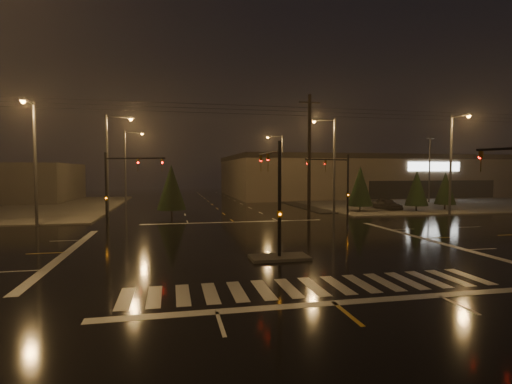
# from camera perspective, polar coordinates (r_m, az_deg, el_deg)

# --- Properties ---
(ground) EXTENTS (140.00, 140.00, 0.00)m
(ground) POSITION_cam_1_polar(r_m,az_deg,el_deg) (24.49, 0.84, -7.54)
(ground) COLOR black
(ground) RESTS_ON ground
(sidewalk_ne) EXTENTS (36.00, 36.00, 0.12)m
(sidewalk_ne) POSITION_cam_1_polar(r_m,az_deg,el_deg) (64.26, 21.39, -1.15)
(sidewalk_ne) COLOR #4C4A44
(sidewalk_ne) RESTS_ON ground
(median_island) EXTENTS (3.00, 1.60, 0.15)m
(median_island) POSITION_cam_1_polar(r_m,az_deg,el_deg) (20.67, 3.35, -9.31)
(median_island) COLOR #4C4A44
(median_island) RESTS_ON ground
(crosswalk) EXTENTS (15.00, 2.60, 0.01)m
(crosswalk) POSITION_cam_1_polar(r_m,az_deg,el_deg) (16.07, 8.23, -13.20)
(crosswalk) COLOR beige
(crosswalk) RESTS_ON ground
(stop_bar_near) EXTENTS (16.00, 0.50, 0.01)m
(stop_bar_near) POSITION_cam_1_polar(r_m,az_deg,el_deg) (14.29, 11.11, -15.30)
(stop_bar_near) COLOR beige
(stop_bar_near) RESTS_ON ground
(stop_bar_far) EXTENTS (16.00, 0.50, 0.01)m
(stop_bar_far) POSITION_cam_1_polar(r_m,az_deg,el_deg) (35.17, -3.17, -4.31)
(stop_bar_far) COLOR beige
(stop_bar_far) RESTS_ON ground
(parking_lot) EXTENTS (50.00, 24.00, 0.08)m
(parking_lot) POSITION_cam_1_polar(r_m,az_deg,el_deg) (65.56, 26.00, -1.19)
(parking_lot) COLOR black
(parking_lot) RESTS_ON ground
(retail_building) EXTENTS (60.20, 28.30, 7.20)m
(retail_building) POSITION_cam_1_polar(r_m,az_deg,el_deg) (80.34, 18.13, 2.40)
(retail_building) COLOR #6D624E
(retail_building) RESTS_ON ground
(signal_mast_median) EXTENTS (0.25, 4.59, 6.00)m
(signal_mast_median) POSITION_cam_1_polar(r_m,az_deg,el_deg) (21.10, 2.71, 1.02)
(signal_mast_median) COLOR black
(signal_mast_median) RESTS_ON ground
(signal_mast_ne) EXTENTS (4.84, 1.86, 6.00)m
(signal_mast_ne) POSITION_cam_1_polar(r_m,az_deg,el_deg) (36.75, 11.83, 1.86)
(signal_mast_ne) COLOR black
(signal_mast_ne) RESTS_ON ground
(signal_mast_nw) EXTENTS (4.84, 1.86, 6.00)m
(signal_mast_nw) POSITION_cam_1_polar(r_m,az_deg,el_deg) (33.86, -19.05, 1.67)
(signal_mast_nw) COLOR black
(signal_mast_nw) RESTS_ON ground
(streetlight_1) EXTENTS (2.77, 0.32, 10.00)m
(streetlight_1) POSITION_cam_1_polar(r_m,az_deg,el_deg) (41.89, -20.09, 4.63)
(streetlight_1) COLOR #38383A
(streetlight_1) RESTS_ON ground
(streetlight_2) EXTENTS (2.77, 0.32, 10.00)m
(streetlight_2) POSITION_cam_1_polar(r_m,az_deg,el_deg) (57.77, -17.87, 4.17)
(streetlight_2) COLOR #38383A
(streetlight_2) RESTS_ON ground
(streetlight_3) EXTENTS (2.77, 0.32, 10.00)m
(streetlight_3) POSITION_cam_1_polar(r_m,az_deg,el_deg) (42.82, 10.74, 4.72)
(streetlight_3) COLOR #38383A
(streetlight_3) RESTS_ON ground
(streetlight_4) EXTENTS (2.77, 0.32, 10.00)m
(streetlight_4) POSITION_cam_1_polar(r_m,az_deg,el_deg) (61.74, 3.51, 4.22)
(streetlight_4) COLOR #38383A
(streetlight_4) RESTS_ON ground
(streetlight_5) EXTENTS (0.32, 2.77, 10.00)m
(streetlight_5) POSITION_cam_1_polar(r_m,az_deg,el_deg) (36.26, -29.19, 4.71)
(streetlight_5) COLOR #38383A
(streetlight_5) RESTS_ON ground
(streetlight_6) EXTENTS (0.32, 2.77, 10.00)m
(streetlight_6) POSITION_cam_1_polar(r_m,az_deg,el_deg) (44.18, 26.33, 4.41)
(streetlight_6) COLOR #38383A
(streetlight_6) RESTS_ON ground
(utility_pole_1) EXTENTS (2.20, 0.32, 12.00)m
(utility_pole_1) POSITION_cam_1_polar(r_m,az_deg,el_deg) (39.82, 7.62, 5.35)
(utility_pole_1) COLOR black
(utility_pole_1) RESTS_ON ground
(conifer_0) EXTENTS (2.75, 2.75, 4.99)m
(conifer_0) POSITION_cam_1_polar(r_m,az_deg,el_deg) (44.98, 14.67, 0.82)
(conifer_0) COLOR black
(conifer_0) RESTS_ON ground
(conifer_1) EXTENTS (2.48, 2.48, 4.58)m
(conifer_1) POSITION_cam_1_polar(r_m,az_deg,el_deg) (47.14, 21.98, 0.54)
(conifer_1) COLOR black
(conifer_1) RESTS_ON ground
(conifer_2) EXTENTS (2.37, 2.37, 4.40)m
(conifer_2) POSITION_cam_1_polar(r_m,az_deg,el_deg) (50.33, 25.43, 0.51)
(conifer_2) COLOR black
(conifer_2) RESTS_ON ground
(conifer_3) EXTENTS (2.83, 2.83, 5.13)m
(conifer_3) POSITION_cam_1_polar(r_m,az_deg,el_deg) (39.82, -12.00, 0.68)
(conifer_3) COLOR black
(conifer_3) RESTS_ON ground
(car_parked) EXTENTS (2.20, 4.25, 1.38)m
(car_parked) POSITION_cam_1_polar(r_m,az_deg,el_deg) (48.17, 18.22, -1.66)
(car_parked) COLOR black
(car_parked) RESTS_ON ground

